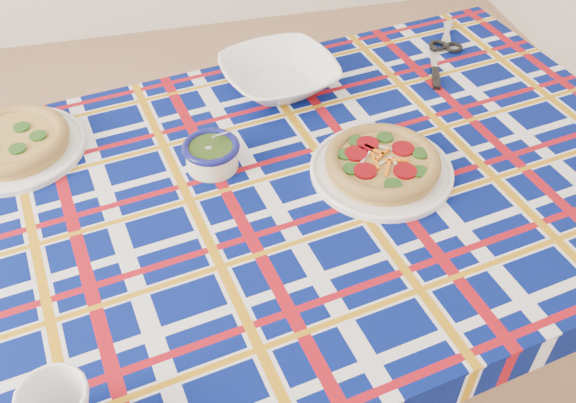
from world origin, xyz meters
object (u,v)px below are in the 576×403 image
object	(u,v)px
dining_table	(301,211)
main_focaccia_plate	(382,162)
serving_bowl	(279,75)
pesto_bowl	(211,153)

from	to	relation	value
dining_table	main_focaccia_plate	size ratio (longest dim) A/B	5.60
dining_table	serving_bowl	world-z (taller)	serving_bowl
dining_table	serving_bowl	bearing A→B (deg)	74.31
pesto_bowl	serving_bowl	distance (m)	0.32
main_focaccia_plate	pesto_bowl	world-z (taller)	pesto_bowl
serving_bowl	pesto_bowl	bearing A→B (deg)	-128.71
main_focaccia_plate	pesto_bowl	bearing A→B (deg)	162.35
main_focaccia_plate	serving_bowl	world-z (taller)	serving_bowl
dining_table	serving_bowl	xyz separation A→B (m)	(0.04, 0.35, 0.11)
dining_table	pesto_bowl	size ratio (longest dim) A/B	14.27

